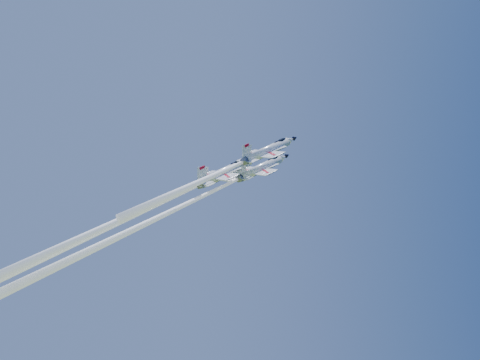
{
  "coord_description": "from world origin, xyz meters",
  "views": [
    {
      "loc": [
        -15.34,
        -105.0,
        64.28
      ],
      "look_at": [
        0.0,
        0.0,
        85.73
      ],
      "focal_mm": 40.0,
      "sensor_mm": 36.0,
      "label": 1
    }
  ],
  "objects": [
    {
      "name": "jet_slot",
      "position": [
        -18.22,
        -9.71,
        78.22
      ],
      "size": [
        35.48,
        23.83,
        36.21
      ],
      "rotation": [
        0.5,
        0.24,
        -1.01
      ],
      "color": "white"
    },
    {
      "name": "jet_right",
      "position": [
        -4.74,
        -11.57,
        84.95
      ],
      "size": [
        27.69,
        18.07,
        26.28
      ],
      "rotation": [
        0.5,
        0.24,
        -1.01
      ],
      "color": "white"
    },
    {
      "name": "jet_lead",
      "position": [
        -13.05,
        -6.44,
        78.52
      ],
      "size": [
        40.43,
        27.43,
        43.54
      ],
      "rotation": [
        0.5,
        0.24,
        -1.01
      ],
      "color": "white"
    },
    {
      "name": "jet_left",
      "position": [
        -20.1,
        -3.32,
        78.0
      ],
      "size": [
        42.86,
        28.85,
        44.34
      ],
      "rotation": [
        0.5,
        0.24,
        -1.01
      ],
      "color": "white"
    }
  ]
}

